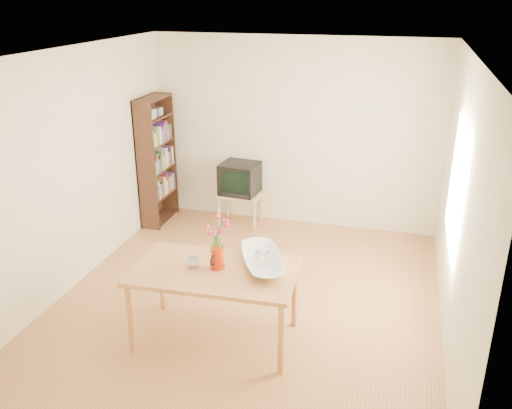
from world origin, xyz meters
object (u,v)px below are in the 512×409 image
(table, at_px, (215,277))
(pitcher, at_px, (217,258))
(mug, at_px, (194,262))
(bowl, at_px, (262,240))
(television, at_px, (240,178))

(table, distance_m, pitcher, 0.18)
(mug, xyz_separation_m, bowl, (0.60, 0.21, 0.20))
(mug, bearing_deg, pitcher, -176.27)
(pitcher, bearing_deg, bowl, 34.60)
(table, bearing_deg, television, 99.63)
(mug, bearing_deg, bowl, -166.69)
(table, height_order, pitcher, pitcher)
(bowl, height_order, television, bowl)
(table, distance_m, bowl, 0.56)
(table, relative_size, television, 2.88)
(television, bearing_deg, bowl, -63.16)
(pitcher, distance_m, mug, 0.23)
(pitcher, relative_size, mug, 1.83)
(pitcher, xyz_separation_m, bowl, (0.38, 0.17, 0.15))
(pitcher, bearing_deg, mug, -160.11)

